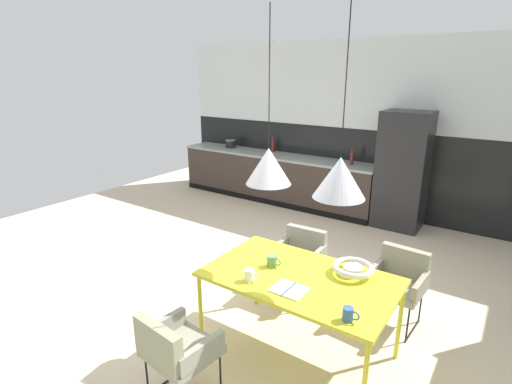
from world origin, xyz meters
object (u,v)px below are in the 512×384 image
Objects in this scene: armchair_facing_counter at (301,252)px; mug_dark_espresso at (272,261)px; armchair_by_stool at (399,277)px; fruit_bowl at (353,268)px; open_book at (289,289)px; pendant_lamp_over_table_far at (340,177)px; refrigerator_column at (402,171)px; bottle_vinegar_dark at (273,146)px; mug_tall_blue at (250,275)px; mug_short_terracotta at (349,314)px; pendant_lamp_over_table_near at (269,166)px; bottle_oil_tall at (352,158)px; armchair_corner_seat at (174,347)px; dining_table at (300,281)px; cooking_pot at (231,144)px.

mug_dark_espresso reaches higher than armchair_facing_counter.
armchair_facing_counter is at bearing 9.22° from armchair_by_stool.
open_book is (-0.31, -0.51, -0.05)m from fruit_bowl.
pendant_lamp_over_table_far is at bearing -96.85° from fruit_bowl.
refrigerator_column is 2.49m from bottle_vinegar_dark.
pendant_lamp_over_table_far is at bearing -52.17° from bottle_vinegar_dark.
fruit_bowl is 0.60m from open_book.
fruit_bowl is 0.86m from mug_tall_blue.
armchair_facing_counter is (-0.32, -2.65, -0.41)m from refrigerator_column.
pendant_lamp_over_table_near reaches higher than mug_short_terracotta.
pendant_lamp_over_table_near is at bearing 146.85° from open_book.
mug_short_terracotta is (0.52, -0.11, 0.04)m from open_book.
bottle_oil_tall is 3.86m from pendant_lamp_over_table_far.
bottle_oil_tall is at bearing 104.76° from open_book.
mug_short_terracotta reaches higher than armchair_corner_seat.
dining_table is 1.16× the size of pendant_lamp_over_table_far.
armchair_facing_counter is at bearing -96.97° from refrigerator_column.
pendant_lamp_over_table_near is 1.00× the size of pendant_lamp_over_table_far.
fruit_bowl is 1.10m from pendant_lamp_over_table_near.
mug_dark_espresso is 1.03m from pendant_lamp_over_table_far.
dining_table reaches higher than armchair_facing_counter.
cooking_pot is 0.16× the size of pendant_lamp_over_table_near.
armchair_facing_counter is (-0.45, 0.87, -0.22)m from dining_table.
armchair_facing_counter is 1.24m from open_book.
dining_table is 1.16× the size of pendant_lamp_over_table_near.
armchair_corner_seat is 0.94m from open_book.
bottle_oil_tall is (2.59, -0.05, 0.03)m from cooking_pot.
bottle_oil_tall is at bearing 111.81° from fruit_bowl.
armchair_facing_counter is at bearing 129.59° from pendant_lamp_over_table_far.
mug_short_terracotta reaches higher than dining_table.
mug_dark_espresso reaches higher than armchair_by_stool.
open_book is at bearing -46.88° from cooking_pot.
armchair_by_stool is at bearing 55.66° from mug_tall_blue.
armchair_corner_seat is at bearing -131.28° from pendant_lamp_over_table_far.
bottle_vinegar_dark reaches higher than bottle_oil_tall.
dining_table is at bearing -2.56° from mug_dark_espresso.
bottle_oil_tall is (-0.46, 4.50, 0.53)m from armchair_corner_seat.
pendant_lamp_over_table_far is (0.59, -0.06, 0.85)m from mug_dark_espresso.
dining_table is 5.05m from cooking_pot.
fruit_bowl is (-0.22, -0.69, 0.33)m from armchair_by_stool.
mug_short_terracotta is 4.18m from bottle_oil_tall.
bottle_oil_tall is (-1.00, 3.78, 0.23)m from open_book.
bottle_oil_tall is at bearing -55.44° from armchair_by_stool.
mug_tall_blue is 0.85m from mug_short_terracotta.
cooking_pot is 0.80× the size of bottle_oil_tall.
mug_tall_blue is (-0.30, -0.30, 0.10)m from dining_table.
bottle_vinegar_dark is (-3.18, 2.75, 0.52)m from armchair_by_stool.
bottle_oil_tall reaches higher than armchair_by_stool.
fruit_bowl is 0.68m from mug_dark_espresso.
cooking_pot is (-3.55, 3.59, 0.26)m from dining_table.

